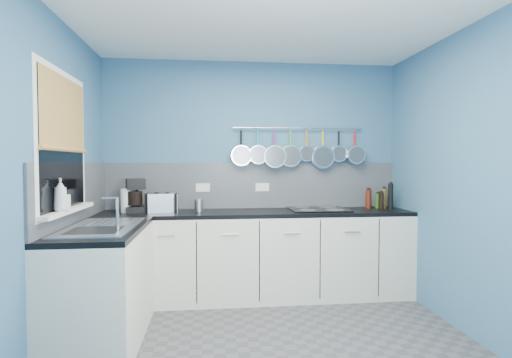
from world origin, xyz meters
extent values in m
cube|color=#47474C|center=(0.00, 0.00, -0.01)|extent=(3.20, 3.00, 0.02)
cube|color=white|center=(0.00, 0.00, 2.51)|extent=(3.20, 3.00, 0.02)
cube|color=#386689|center=(0.00, 1.51, 1.25)|extent=(3.20, 0.02, 2.50)
cube|color=#386689|center=(0.00, -1.51, 1.25)|extent=(3.20, 0.02, 2.50)
cube|color=#386689|center=(-1.61, 0.00, 1.25)|extent=(0.02, 3.00, 2.50)
cube|color=#386689|center=(1.61, 0.00, 1.25)|extent=(0.02, 3.00, 2.50)
cube|color=gray|center=(0.00, 1.49, 1.15)|extent=(3.20, 0.02, 0.50)
cube|color=gray|center=(-1.59, 0.60, 1.15)|extent=(0.02, 1.80, 0.50)
cube|color=silver|center=(0.00, 1.20, 0.43)|extent=(3.20, 0.60, 0.86)
cube|color=black|center=(0.00, 1.20, 0.88)|extent=(3.20, 0.60, 0.04)
cube|color=silver|center=(-1.30, 0.30, 0.43)|extent=(0.60, 1.20, 0.86)
cube|color=black|center=(-1.30, 0.30, 0.88)|extent=(0.60, 1.20, 0.04)
cube|color=white|center=(-1.58, 0.30, 1.55)|extent=(0.01, 1.00, 1.10)
cube|color=black|center=(-1.57, 0.30, 1.55)|extent=(0.01, 0.90, 1.00)
cube|color=tan|center=(-1.56, 0.30, 1.77)|extent=(0.01, 0.90, 0.55)
cube|color=white|center=(-1.55, 0.30, 1.04)|extent=(0.10, 0.98, 0.03)
cube|color=silver|center=(-1.30, 0.30, 0.90)|extent=(0.50, 0.95, 0.01)
cube|color=white|center=(-0.55, 1.48, 1.13)|extent=(0.15, 0.01, 0.09)
cube|color=white|center=(0.10, 1.48, 1.13)|extent=(0.15, 0.01, 0.09)
cylinder|color=silver|center=(0.50, 1.45, 1.78)|extent=(1.45, 0.02, 0.02)
imported|color=white|center=(-1.53, 0.10, 1.17)|extent=(0.12, 0.12, 0.24)
imported|color=white|center=(-1.53, 0.15, 1.14)|extent=(0.09, 0.09, 0.17)
cylinder|color=white|center=(-1.31, 1.21, 1.02)|extent=(0.13, 0.13, 0.24)
cube|color=silver|center=(-0.96, 1.23, 0.99)|extent=(0.32, 0.23, 0.19)
cylinder|color=silver|center=(-0.59, 1.24, 0.96)|extent=(0.10, 0.10, 0.13)
cube|color=black|center=(0.67, 1.24, 0.91)|extent=(0.60, 0.53, 0.01)
cylinder|color=brown|center=(1.43, 1.31, 1.01)|extent=(0.05, 0.05, 0.22)
cylinder|color=#265919|center=(1.37, 1.33, 0.98)|extent=(0.05, 0.05, 0.16)
cylinder|color=#4C190C|center=(1.26, 1.32, 1.00)|extent=(0.06, 0.06, 0.20)
cylinder|color=black|center=(1.46, 1.22, 1.03)|extent=(0.06, 0.06, 0.27)
cylinder|color=black|center=(1.35, 1.21, 0.99)|extent=(0.06, 0.06, 0.18)
camera|label=1|loc=(-0.45, -2.87, 1.40)|focal=27.97mm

